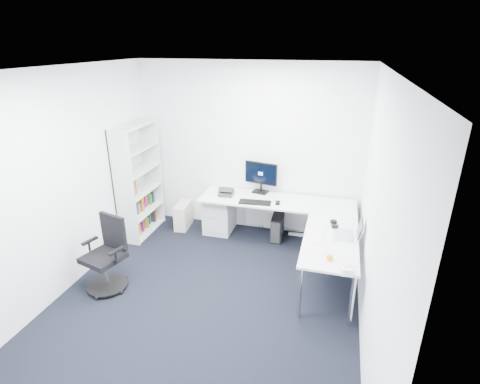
% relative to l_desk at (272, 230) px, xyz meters
% --- Properties ---
extents(ground, '(4.20, 4.20, 0.00)m').
position_rel_l_desk_xyz_m(ground, '(-0.55, -1.40, -0.35)').
color(ground, black).
extents(ceiling, '(4.20, 4.20, 0.00)m').
position_rel_l_desk_xyz_m(ceiling, '(-0.55, -1.40, 2.35)').
color(ceiling, white).
extents(wall_back, '(3.60, 0.02, 2.70)m').
position_rel_l_desk_xyz_m(wall_back, '(-0.55, 0.70, 1.00)').
color(wall_back, white).
rests_on(wall_back, ground).
extents(wall_front, '(3.60, 0.02, 2.70)m').
position_rel_l_desk_xyz_m(wall_front, '(-0.55, -3.50, 1.00)').
color(wall_front, white).
rests_on(wall_front, ground).
extents(wall_left, '(0.02, 4.20, 2.70)m').
position_rel_l_desk_xyz_m(wall_left, '(-2.35, -1.40, 1.00)').
color(wall_left, white).
rests_on(wall_left, ground).
extents(wall_right, '(0.02, 4.20, 2.70)m').
position_rel_l_desk_xyz_m(wall_right, '(1.25, -1.40, 1.00)').
color(wall_right, white).
rests_on(wall_right, ground).
extents(l_desk, '(2.36, 1.32, 0.69)m').
position_rel_l_desk_xyz_m(l_desk, '(0.00, 0.00, 0.00)').
color(l_desk, silver).
rests_on(l_desk, ground).
extents(drawer_pedestal, '(0.43, 0.54, 0.67)m').
position_rel_l_desk_xyz_m(drawer_pedestal, '(-0.96, 0.44, -0.01)').
color(drawer_pedestal, silver).
rests_on(drawer_pedestal, ground).
extents(bookshelf, '(0.35, 0.90, 1.80)m').
position_rel_l_desk_xyz_m(bookshelf, '(-2.17, 0.05, 0.55)').
color(bookshelf, silver).
rests_on(bookshelf, ground).
extents(task_chair, '(0.65, 0.65, 0.95)m').
position_rel_l_desk_xyz_m(task_chair, '(-1.86, -1.47, 0.13)').
color(task_chair, black).
rests_on(task_chair, ground).
extents(black_pc_tower, '(0.20, 0.41, 0.39)m').
position_rel_l_desk_xyz_m(black_pc_tower, '(0.02, 0.40, -0.15)').
color(black_pc_tower, black).
rests_on(black_pc_tower, ground).
extents(beige_pc_tower, '(0.24, 0.46, 0.42)m').
position_rel_l_desk_xyz_m(beige_pc_tower, '(-1.59, 0.38, -0.13)').
color(beige_pc_tower, beige).
rests_on(beige_pc_tower, ground).
extents(power_strip, '(0.31, 0.05, 0.04)m').
position_rel_l_desk_xyz_m(power_strip, '(0.33, 0.57, -0.33)').
color(power_strip, white).
rests_on(power_strip, ground).
extents(monitor, '(0.56, 0.28, 0.52)m').
position_rel_l_desk_xyz_m(monitor, '(-0.31, 0.58, 0.60)').
color(monitor, black).
rests_on(monitor, l_desk).
extents(black_keyboard, '(0.49, 0.21, 0.02)m').
position_rel_l_desk_xyz_m(black_keyboard, '(-0.30, 0.14, 0.36)').
color(black_keyboard, black).
rests_on(black_keyboard, l_desk).
extents(mouse, '(0.08, 0.12, 0.03)m').
position_rel_l_desk_xyz_m(mouse, '(0.04, 0.20, 0.36)').
color(mouse, black).
rests_on(mouse, l_desk).
extents(desk_phone, '(0.22, 0.22, 0.15)m').
position_rel_l_desk_xyz_m(desk_phone, '(-0.81, 0.32, 0.42)').
color(desk_phone, '#28282A').
rests_on(desk_phone, l_desk).
extents(laptop, '(0.35, 0.34, 0.24)m').
position_rel_l_desk_xyz_m(laptop, '(0.99, -0.56, 0.47)').
color(laptop, silver).
rests_on(laptop, l_desk).
extents(white_keyboard, '(0.12, 0.41, 0.01)m').
position_rel_l_desk_xyz_m(white_keyboard, '(0.70, -0.66, 0.35)').
color(white_keyboard, white).
rests_on(white_keyboard, l_desk).
extents(headphones, '(0.17, 0.23, 0.06)m').
position_rel_l_desk_xyz_m(headphones, '(0.88, -0.30, 0.37)').
color(headphones, black).
rests_on(headphones, l_desk).
extents(orange_fruit, '(0.07, 0.07, 0.07)m').
position_rel_l_desk_xyz_m(orange_fruit, '(0.86, -1.18, 0.38)').
color(orange_fruit, orange).
rests_on(orange_fruit, l_desk).
extents(tissue_box, '(0.16, 0.24, 0.08)m').
position_rel_l_desk_xyz_m(tissue_box, '(1.03, -1.35, 0.38)').
color(tissue_box, white).
rests_on(tissue_box, l_desk).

